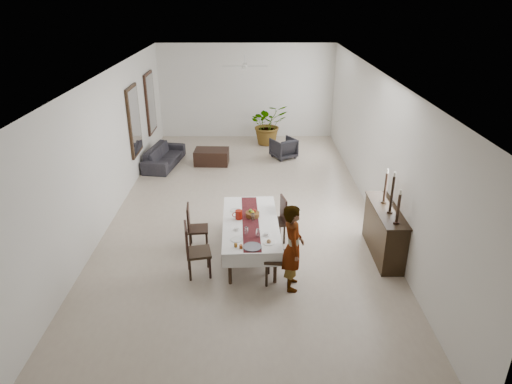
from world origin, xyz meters
The scene contains 87 objects.
floor centered at (0.00, 0.00, 0.00)m, with size 6.00×12.00×0.00m, color #BDAD96.
ceiling centered at (0.00, 0.00, 3.20)m, with size 6.00×12.00×0.02m, color white.
wall_back centered at (0.00, 6.00, 1.60)m, with size 6.00×0.02×3.20m, color silver.
wall_front centered at (0.00, -6.00, 1.60)m, with size 6.00×0.02×3.20m, color silver.
wall_left centered at (-3.00, 0.00, 1.60)m, with size 0.02×12.00×3.20m, color silver.
wall_right centered at (3.00, 0.00, 1.60)m, with size 0.02×12.00×3.20m, color silver.
dining_table_top centered at (0.17, -1.87, 0.66)m, with size 0.91×2.18×0.05m, color black.
table_leg_fl centered at (-0.19, -2.92, 0.32)m, with size 0.06×0.06×0.64m, color black.
table_leg_fr centered at (0.61, -2.89, 0.32)m, with size 0.06×0.06×0.64m, color black.
table_leg_bl centered at (-0.27, -0.85, 0.32)m, with size 0.06×0.06×0.64m, color black.
table_leg_br centered at (0.53, -0.82, 0.32)m, with size 0.06×0.06×0.64m, color black.
tablecloth_top centered at (0.17, -1.87, 0.69)m, with size 1.07×2.34×0.01m, color white.
tablecloth_drape_left centered at (-0.36, -1.89, 0.55)m, with size 0.01×2.34×0.27m, color silver.
tablecloth_drape_right centered at (0.70, -1.85, 0.55)m, with size 0.01×2.34×0.27m, color silver.
tablecloth_drape_near centered at (0.21, -3.04, 0.55)m, with size 1.07×0.01×0.27m, color silver.
tablecloth_drape_far centered at (0.13, -0.71, 0.55)m, with size 1.07×0.01×0.27m, color white.
table_runner centered at (0.17, -1.87, 0.69)m, with size 0.32×2.27×0.00m, color maroon.
red_pitcher centered at (-0.06, -1.74, 0.78)m, with size 0.14×0.14×0.18m, color maroon.
pitcher_handle centered at (-0.14, -1.75, 0.78)m, with size 0.11×0.11×0.02m, color #98160B.
wine_glass_near centered at (0.30, -2.46, 0.77)m, with size 0.06×0.06×0.15m, color white.
wine_glass_mid centered at (0.10, -2.38, 0.77)m, with size 0.06×0.06×0.15m, color white.
wine_glass_far centered at (0.21, -1.83, 0.77)m, with size 0.06×0.06×0.15m, color silver.
teacup_right centered at (0.46, -2.41, 0.72)m, with size 0.08×0.08×0.05m, color white.
saucer_right centered at (0.46, -2.41, 0.70)m, with size 0.14×0.14×0.01m, color white.
teacup_left centered at (-0.09, -2.20, 0.72)m, with size 0.08×0.08×0.05m, color white.
saucer_left centered at (-0.09, -2.20, 0.70)m, with size 0.14×0.14×0.01m, color silver.
plate_near_right centered at (0.50, -2.68, 0.70)m, with size 0.22×0.22×0.01m, color white.
bread_near_right centered at (0.50, -2.68, 0.72)m, with size 0.08×0.08×0.08m, color tan.
plate_near_left centered at (-0.08, -2.56, 0.70)m, with size 0.22×0.22×0.01m, color silver.
plate_far_left centered at (-0.14, -1.38, 0.70)m, with size 0.22×0.22×0.01m, color silver.
serving_tray centered at (0.20, -2.83, 0.70)m, with size 0.33×0.33×0.02m, color #44454A.
jam_jar_a centered at (0.00, -2.86, 0.73)m, with size 0.06×0.06×0.07m, color #903D14.
jam_jar_b centered at (-0.09, -2.81, 0.73)m, with size 0.06×0.06×0.07m, color brown.
fruit_basket centered at (0.21, -1.64, 0.74)m, with size 0.27×0.27×0.09m, color brown.
fruit_red centered at (0.23, -1.62, 0.81)m, with size 0.08×0.08×0.08m, color #A01210.
fruit_green centered at (0.17, -1.62, 0.81)m, with size 0.07×0.07×0.07m, color olive.
fruit_yellow centered at (0.21, -1.69, 0.81)m, with size 0.08×0.08×0.08m, color gold.
chair_right_near_seat centered at (0.67, -2.84, 0.50)m, with size 0.48×0.48×0.05m, color black.
chair_right_near_leg_fl centered at (0.84, -3.06, 0.23)m, with size 0.05×0.05×0.47m, color black.
chair_right_near_leg_fr centered at (0.89, -2.67, 0.23)m, with size 0.05×0.05×0.47m, color black.
chair_right_near_leg_bl centered at (0.45, -3.01, 0.23)m, with size 0.05×0.05×0.47m, color black.
chair_right_near_leg_br centered at (0.50, -2.62, 0.23)m, with size 0.05×0.05×0.47m, color black.
chair_right_near_back centered at (0.88, -2.86, 0.82)m, with size 0.48×0.04×0.61m, color black.
chair_right_far_seat centered at (0.66, -1.40, 0.43)m, with size 0.41×0.41×0.05m, color black.
chair_right_far_leg_fl centered at (0.86, -1.53, 0.20)m, with size 0.04×0.04×0.41m, color black.
chair_right_far_leg_fr centered at (0.79, -1.20, 0.20)m, with size 0.04×0.04×0.41m, color black.
chair_right_far_leg_bl centered at (0.53, -1.60, 0.20)m, with size 0.04×0.04×0.41m, color black.
chair_right_far_leg_br centered at (0.46, -1.27, 0.20)m, with size 0.04×0.04×0.41m, color black.
chair_right_far_back centered at (0.84, -1.36, 0.71)m, with size 0.41×0.04×0.52m, color black.
chair_left_near_seat centered at (-0.78, -2.61, 0.46)m, with size 0.44×0.44×0.05m, color black.
chair_left_near_leg_fl centered at (-0.99, -2.47, 0.22)m, with size 0.04×0.04×0.43m, color black.
chair_left_near_leg_fr centered at (-0.92, -2.82, 0.22)m, with size 0.04×0.04×0.43m, color black.
chair_left_near_leg_bl centered at (-0.63, -2.40, 0.22)m, with size 0.04×0.04×0.43m, color black.
chair_left_near_leg_br centered at (-0.56, -2.75, 0.22)m, with size 0.04×0.04×0.43m, color black.
chair_left_near_back centered at (-0.97, -2.65, 0.76)m, with size 0.44×0.04×0.56m, color black.
chair_left_far_seat centered at (-0.89, -1.65, 0.42)m, with size 0.40×0.40×0.05m, color black.
chair_left_far_leg_fl centered at (-1.07, -1.50, 0.20)m, with size 0.04×0.04×0.39m, color black.
chair_left_far_leg_fr centered at (-1.04, -1.83, 0.20)m, with size 0.04×0.04×0.39m, color black.
chair_left_far_leg_bl centered at (-0.74, -1.47, 0.20)m, with size 0.04×0.04×0.39m, color black.
chair_left_far_leg_br centered at (-0.71, -1.80, 0.20)m, with size 0.04×0.04×0.39m, color black.
chair_left_far_back centered at (-1.07, -1.67, 0.69)m, with size 0.40×0.04×0.51m, color black.
woman centered at (0.90, -3.01, 0.80)m, with size 0.58×0.38×1.59m, color gray.
sideboard_body centered at (2.78, -1.94, 0.48)m, with size 0.43×1.61×0.97m, color black.
sideboard_top centered at (2.78, -1.94, 0.98)m, with size 0.47×1.67×0.03m, color black.
candlestick_near_base centered at (2.78, -2.53, 1.01)m, with size 0.11×0.11×0.03m, color black.
candlestick_near_shaft centered at (2.78, -2.53, 1.30)m, with size 0.05×0.05×0.54m, color black.
candlestick_near_candle centered at (2.78, -2.53, 1.61)m, with size 0.04×0.04×0.09m, color beige.
candlestick_mid_base centered at (2.78, -2.10, 1.01)m, with size 0.11×0.11×0.03m, color black.
candlestick_mid_shaft centered at (2.78, -2.10, 1.38)m, with size 0.05×0.05×0.70m, color black.
candlestick_mid_candle centered at (2.78, -2.10, 1.77)m, with size 0.04×0.04×0.09m, color silver.
candlestick_far_base centered at (2.78, -1.67, 1.01)m, with size 0.11×0.11×0.03m, color black.
candlestick_far_shaft centered at (2.78, -1.67, 1.33)m, with size 0.05×0.05×0.59m, color black.
candlestick_far_candle centered at (2.78, -1.67, 1.66)m, with size 0.04×0.04×0.09m, color beige.
sofa centered at (-2.43, 3.10, 0.28)m, with size 1.92×0.75×0.56m, color #29262B.
armchair centered at (1.17, 3.73, 0.31)m, with size 0.67×0.69×0.62m, color #262429.
coffee_table centered at (-1.02, 3.19, 0.22)m, with size 1.00×0.67×0.45m, color black.
potted_plant centered at (0.73, 5.14, 0.69)m, with size 1.24×1.07×1.38m, color #315522.
mirror_frame_near centered at (-2.96, 2.20, 1.60)m, with size 0.06×1.05×1.85m, color black.
mirror_glass_near centered at (-2.92, 2.20, 1.60)m, with size 0.01×0.90×1.70m, color white.
mirror_frame_far centered at (-2.96, 4.30, 1.60)m, with size 0.06×1.05×1.85m, color black.
mirror_glass_far centered at (-2.92, 4.30, 1.60)m, with size 0.01×0.90×1.70m, color silver.
fan_rod centered at (0.00, 3.00, 3.10)m, with size 0.04×0.04×0.20m, color silver.
fan_hub centered at (0.00, 3.00, 2.90)m, with size 0.16×0.16×0.08m, color white.
fan_blade_n centered at (0.00, 3.35, 2.90)m, with size 0.10×0.55×0.01m, color silver.
fan_blade_s centered at (0.00, 2.65, 2.90)m, with size 0.10×0.55×0.01m, color white.
fan_blade_e centered at (0.35, 3.00, 2.90)m, with size 0.55×0.10×0.01m, color beige.
fan_blade_w centered at (-0.35, 3.00, 2.90)m, with size 0.55×0.10×0.01m, color silver.
Camera 1 is at (0.22, -9.72, 4.84)m, focal length 32.00 mm.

